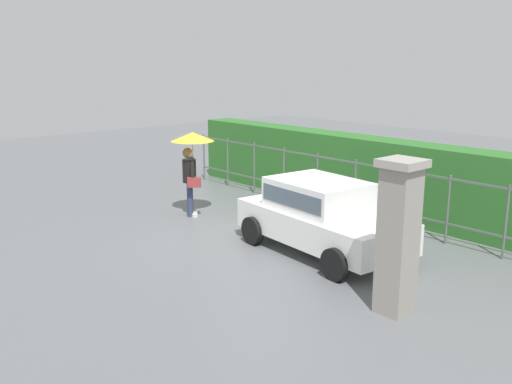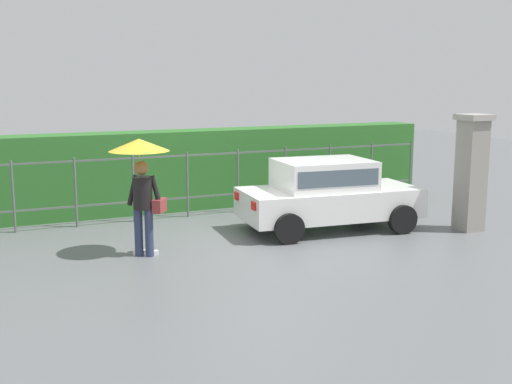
{
  "view_description": "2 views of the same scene",
  "coord_description": "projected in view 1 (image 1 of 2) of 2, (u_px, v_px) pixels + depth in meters",
  "views": [
    {
      "loc": [
        8.84,
        -7.95,
        3.83
      ],
      "look_at": [
        -0.56,
        0.3,
        0.87
      ],
      "focal_mm": 39.21,
      "sensor_mm": 36.0,
      "label": 1
    },
    {
      "loc": [
        -5.21,
        -11.22,
        3.17
      ],
      "look_at": [
        -0.1,
        0.26,
        0.91
      ],
      "focal_mm": 45.13,
      "sensor_mm": 36.0,
      "label": 2
    }
  ],
  "objects": [
    {
      "name": "ground_plane",
      "position": [
        262.0,
        236.0,
        12.45
      ],
      "size": [
        40.0,
        40.0,
        0.0
      ],
      "primitive_type": "plane",
      "color": "slate"
    },
    {
      "name": "car",
      "position": [
        321.0,
        213.0,
        11.3
      ],
      "size": [
        3.86,
        2.13,
        1.48
      ],
      "rotation": [
        0.0,
        0.0,
        -0.09
      ],
      "color": "white",
      "rests_on": "ground"
    },
    {
      "name": "pedestrian",
      "position": [
        191.0,
        152.0,
        13.82
      ],
      "size": [
        1.07,
        1.07,
        2.1
      ],
      "rotation": [
        0.0,
        0.0,
        0.94
      ],
      "color": "#2D3856",
      "rests_on": "ground"
    },
    {
      "name": "gate_pillar",
      "position": [
        398.0,
        236.0,
        8.43
      ],
      "size": [
        0.6,
        0.6,
        2.42
      ],
      "color": "gray",
      "rests_on": "ground"
    },
    {
      "name": "fence_section",
      "position": [
        335.0,
        183.0,
        14.03
      ],
      "size": [
        11.24,
        0.05,
        1.5
      ],
      "color": "#59605B",
      "rests_on": "ground"
    },
    {
      "name": "hedge_row",
      "position": [
        361.0,
        173.0,
        14.65
      ],
      "size": [
        12.19,
        0.9,
        1.9
      ],
      "primitive_type": "cube",
      "color": "#2D6B28",
      "rests_on": "ground"
    }
  ]
}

